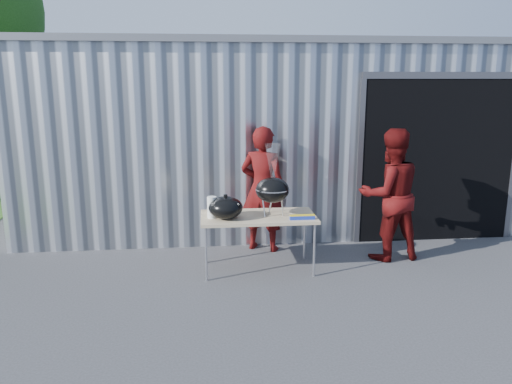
{
  "coord_description": "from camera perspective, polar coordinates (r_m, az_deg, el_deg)",
  "views": [
    {
      "loc": [
        -0.28,
        -5.57,
        2.5
      ],
      "look_at": [
        0.38,
        0.77,
        1.05
      ],
      "focal_mm": 35.0,
      "sensor_mm": 36.0,
      "label": 1
    }
  ],
  "objects": [
    {
      "name": "person_bystander",
      "position": [
        7.19,
        15.05,
        -0.3
      ],
      "size": [
        0.97,
        0.8,
        1.85
      ],
      "primitive_type": "imported",
      "rotation": [
        0.0,
        0.0,
        3.25
      ],
      "color": "#490A0A",
      "rests_on": "ground"
    },
    {
      "name": "building",
      "position": [
        10.28,
        0.76,
        7.46
      ],
      "size": [
        8.2,
        6.2,
        3.1
      ],
      "color": "silver",
      "rests_on": "ground"
    },
    {
      "name": "kettle_grill",
      "position": [
        6.47,
        1.9,
        0.92
      ],
      "size": [
        0.45,
        0.45,
        0.94
      ],
      "color": "black",
      "rests_on": "folding_table"
    },
    {
      "name": "grill_lid",
      "position": [
        6.38,
        -3.49,
        -1.8
      ],
      "size": [
        0.44,
        0.44,
        0.32
      ],
      "color": "black",
      "rests_on": "folding_table"
    },
    {
      "name": "person_cook",
      "position": [
        7.3,
        0.78,
        0.34
      ],
      "size": [
        0.8,
        0.68,
        1.85
      ],
      "primitive_type": "imported",
      "rotation": [
        0.0,
        0.0,
        2.71
      ],
      "color": "#490A0A",
      "rests_on": "ground"
    },
    {
      "name": "paper_towels",
      "position": [
        6.43,
        -5.07,
        -1.75
      ],
      "size": [
        0.12,
        0.12,
        0.28
      ],
      "primitive_type": "cylinder",
      "color": "white",
      "rests_on": "folding_table"
    },
    {
      "name": "folding_table",
      "position": [
        6.56,
        0.25,
        -3.03
      ],
      "size": [
        1.5,
        0.75,
        0.75
      ],
      "color": "tan",
      "rests_on": "ground"
    },
    {
      "name": "ground",
      "position": [
        6.12,
        -2.87,
        -11.33
      ],
      "size": [
        80.0,
        80.0,
        0.0
      ],
      "primitive_type": "plane",
      "color": "#38383B"
    },
    {
      "name": "white_tub",
      "position": [
        6.67,
        -4.63,
        -1.99
      ],
      "size": [
        0.2,
        0.15,
        0.1
      ],
      "primitive_type": "cube",
      "color": "white",
      "rests_on": "folding_table"
    },
    {
      "name": "foil_box",
      "position": [
        6.38,
        5.32,
        -2.88
      ],
      "size": [
        0.32,
        0.06,
        0.06
      ],
      "color": "#1831A2",
      "rests_on": "folding_table"
    }
  ]
}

